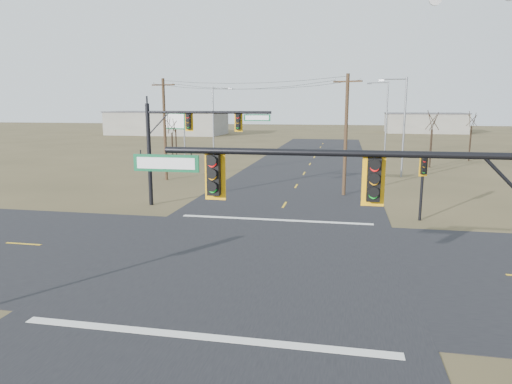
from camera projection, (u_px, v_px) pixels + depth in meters
ground at (251, 259)px, 21.29m from camera, size 320.00×320.00×0.00m
road_ew at (251, 259)px, 21.29m from camera, size 160.00×14.00×0.02m
road_ns at (251, 259)px, 21.29m from camera, size 14.00×160.00×0.02m
stop_bar_near at (202, 337)px, 14.05m from camera, size 12.00×0.40×0.01m
stop_bar_far at (275, 220)px, 28.52m from camera, size 12.00×0.40×0.01m
mast_arm_near at (376, 201)px, 11.07m from camera, size 10.33×0.40×6.50m
mast_arm_far at (188, 133)px, 31.49m from camera, size 8.90×0.46×7.21m
pedestal_signal_ne at (423, 172)px, 27.78m from camera, size 0.67×0.58×4.18m
utility_pole_near at (346, 133)px, 35.66m from camera, size 2.22×0.90×9.49m
utility_pole_far at (165, 128)px, 43.37m from camera, size 2.34×0.36×9.58m
highway_sign at (175, 127)px, 57.74m from camera, size 3.18×1.12×6.23m
streetlight_a at (402, 122)px, 44.94m from camera, size 2.75×0.40×9.81m
streetlight_b at (385, 115)px, 62.24m from camera, size 2.89×0.35×10.36m
streetlight_c at (215, 120)px, 57.58m from camera, size 2.63×0.29×9.45m
bare_tree_a at (172, 125)px, 54.64m from camera, size 2.84×2.84×6.07m
bare_tree_b at (175, 121)px, 63.37m from camera, size 3.14×3.14×6.18m
bare_tree_c at (433, 120)px, 52.16m from camera, size 3.77×3.77×6.94m
bare_tree_d at (472, 119)px, 58.62m from camera, size 2.76×2.76×6.72m
warehouse_left at (168, 123)px, 115.10m from camera, size 28.00×14.00×5.50m
warehouse_mid at (425, 123)px, 122.25m from camera, size 20.00×12.00×5.00m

